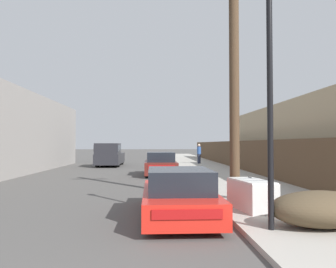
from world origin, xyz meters
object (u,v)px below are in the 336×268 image
Objects in this scene: discarded_fridge at (251,195)px; car_parked_mid at (161,164)px; utility_pole at (234,80)px; street_lamp at (270,82)px; pedestrian at (199,153)px; brush_pile at (321,209)px; parked_sports_car_red at (178,195)px; pickup_truck at (110,155)px.

discarded_fridge is 10.84m from car_parked_mid.
utility_pole is (-0.02, 1.71, 3.37)m from discarded_fridge.
utility_pole is 3.83m from street_lamp.
utility_pole is (2.18, -8.90, 3.23)m from car_parked_mid.
utility_pole reaches higher than pedestrian.
utility_pole reaches higher than brush_pile.
parked_sports_car_red is 0.84× the size of street_lamp.
pickup_truck is 21.55m from street_lamp.
utility_pole reaches higher than car_parked_mid.
car_parked_mid is at bearing 103.87° from brush_pile.
parked_sports_car_red is 3.26m from brush_pile.
discarded_fridge is 3.31m from street_lamp.
street_lamp reaches higher than brush_pile.
utility_pole is 1.40× the size of street_lamp.
parked_sports_car_red is at bearing -133.66° from utility_pole.
discarded_fridge is 0.31× the size of pickup_truck.
pedestrian is (0.45, 21.96, 0.51)m from brush_pile.
discarded_fridge reaches higher than brush_pile.
brush_pile is (0.89, -1.91, -0.01)m from discarded_fridge.
street_lamp is at bearing -92.93° from utility_pole.
parked_sports_car_red is at bearing -179.85° from discarded_fridge.
street_lamp is at bearing -104.94° from discarded_fridge.
parked_sports_car_red is at bearing 102.55° from pickup_truck.
utility_pole is at bearing -94.23° from pedestrian.
street_lamp is at bearing -173.49° from brush_pile.
utility_pole reaches higher than discarded_fridge.
pickup_truck is at bearing -168.72° from pedestrian.
utility_pole is (6.25, -16.82, 2.93)m from pickup_truck.
utility_pole is at bearing 104.05° from brush_pile.
parked_sports_car_red reaches higher than discarded_fridge.
car_parked_mid is 2.40× the size of pedestrian.
parked_sports_car_red is 3.53m from street_lamp.
street_lamp is 22.24m from pedestrian.
car_parked_mid is 0.79× the size of street_lamp.
pickup_truck is (-4.31, 18.85, 0.38)m from parked_sports_car_red.
utility_pole is 4.25× the size of pedestrian.
pedestrian reaches higher than car_parked_mid.
brush_pile is at bearing -75.95° from utility_pole.
discarded_fridge is 0.80× the size of brush_pile.
street_lamp is 2.41× the size of brush_pile.
car_parked_mid is at bearing 103.79° from utility_pole.
pickup_truck reaches higher than parked_sports_car_red.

